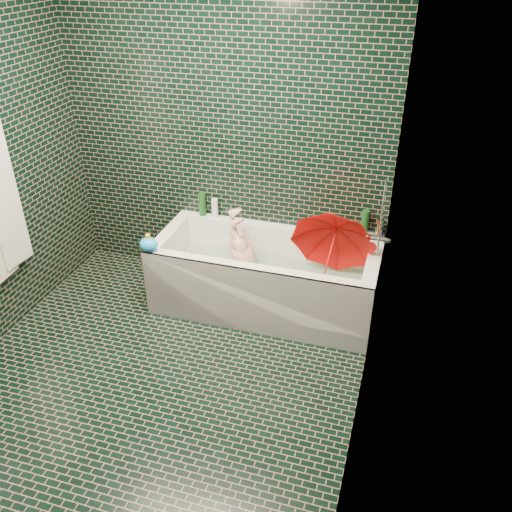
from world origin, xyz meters
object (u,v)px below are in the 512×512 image
(bathtub, at_px, (265,284))
(child, at_px, (249,268))
(bath_toy, at_px, (149,244))
(rubber_duck, at_px, (341,232))
(umbrella, at_px, (330,253))

(bathtub, height_order, child, bathtub)
(child, relative_size, bath_toy, 5.66)
(rubber_duck, bearing_deg, bathtub, -140.64)
(umbrella, xyz_separation_m, rubber_duck, (0.02, 0.34, 0.01))
(bathtub, bearing_deg, umbrella, -2.21)
(bathtub, xyz_separation_m, bath_toy, (-0.80, -0.32, 0.40))
(umbrella, height_order, rubber_duck, umbrella)
(umbrella, relative_size, rubber_duck, 5.39)
(bathtub, height_order, rubber_duck, rubber_duck)
(umbrella, xyz_separation_m, bath_toy, (-1.29, -0.30, 0.02))
(bathtub, xyz_separation_m, umbrella, (0.49, -0.02, 0.37))
(umbrella, bearing_deg, bath_toy, -154.38)
(umbrella, height_order, bath_toy, umbrella)
(umbrella, bearing_deg, bathtub, -169.75)
(bathtub, bearing_deg, rubber_duck, 31.86)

